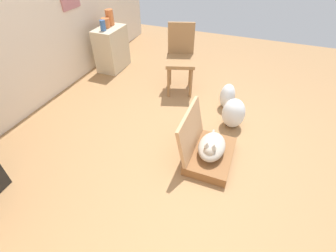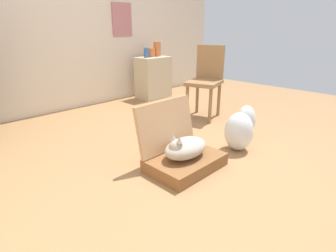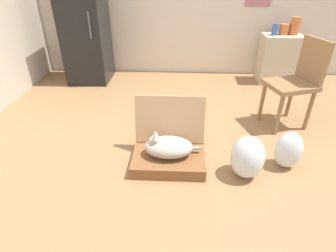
{
  "view_description": "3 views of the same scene",
  "coord_description": "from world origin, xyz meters",
  "px_view_note": "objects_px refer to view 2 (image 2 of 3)",
  "views": [
    {
      "loc": [
        -2.1,
        -0.54,
        2.01
      ],
      "look_at": [
        -0.19,
        0.19,
        0.3
      ],
      "focal_mm": 25.63,
      "sensor_mm": 36.0,
      "label": 1
    },
    {
      "loc": [
        -1.87,
        -1.74,
        1.19
      ],
      "look_at": [
        -0.27,
        -0.14,
        0.37
      ],
      "focal_mm": 28.97,
      "sensor_mm": 36.0,
      "label": 2
    },
    {
      "loc": [
        -0.14,
        -2.33,
        1.63
      ],
      "look_at": [
        -0.25,
        -0.07,
        0.27
      ],
      "focal_mm": 29.17,
      "sensor_mm": 36.0,
      "label": 3
    }
  ],
  "objects_px": {
    "side_table": "(153,77)",
    "cat": "(185,148)",
    "suitcase_base": "(185,162)",
    "vase_round": "(151,52)",
    "vase_short": "(157,49)",
    "plastic_bag_clear": "(246,121)",
    "vase_tall": "(146,53)",
    "plastic_bag_white": "(239,131)",
    "chair": "(206,79)"
  },
  "relations": [
    {
      "from": "plastic_bag_clear",
      "to": "vase_tall",
      "type": "xyz_separation_m",
      "value": [
        0.37,
        2.15,
        0.61
      ]
    },
    {
      "from": "suitcase_base",
      "to": "side_table",
      "type": "relative_size",
      "value": 0.93
    },
    {
      "from": "plastic_bag_white",
      "to": "vase_round",
      "type": "bearing_deg",
      "value": 68.79
    },
    {
      "from": "vase_round",
      "to": "plastic_bag_clear",
      "type": "bearing_deg",
      "value": -103.13
    },
    {
      "from": "plastic_bag_clear",
      "to": "chair",
      "type": "height_order",
      "value": "chair"
    },
    {
      "from": "suitcase_base",
      "to": "vase_tall",
      "type": "relative_size",
      "value": 4.13
    },
    {
      "from": "suitcase_base",
      "to": "vase_round",
      "type": "xyz_separation_m",
      "value": [
        1.59,
        2.22,
        0.73
      ]
    },
    {
      "from": "vase_short",
      "to": "chair",
      "type": "relative_size",
      "value": 0.25
    },
    {
      "from": "side_table",
      "to": "vase_short",
      "type": "distance_m",
      "value": 0.5
    },
    {
      "from": "plastic_bag_clear",
      "to": "vase_tall",
      "type": "distance_m",
      "value": 2.26
    },
    {
      "from": "side_table",
      "to": "plastic_bag_white",
      "type": "bearing_deg",
      "value": -111.57
    },
    {
      "from": "plastic_bag_white",
      "to": "side_table",
      "type": "xyz_separation_m",
      "value": [
        0.91,
        2.29,
        0.16
      ]
    },
    {
      "from": "vase_tall",
      "to": "chair",
      "type": "bearing_deg",
      "value": -94.12
    },
    {
      "from": "vase_short",
      "to": "vase_tall",
      "type": "bearing_deg",
      "value": -171.13
    },
    {
      "from": "cat",
      "to": "vase_tall",
      "type": "height_order",
      "value": "vase_tall"
    },
    {
      "from": "cat",
      "to": "vase_short",
      "type": "relative_size",
      "value": 2.11
    },
    {
      "from": "suitcase_base",
      "to": "cat",
      "type": "bearing_deg",
      "value": 178.12
    },
    {
      "from": "suitcase_base",
      "to": "chair",
      "type": "height_order",
      "value": "chair"
    },
    {
      "from": "side_table",
      "to": "vase_round",
      "type": "height_order",
      "value": "vase_round"
    },
    {
      "from": "vase_short",
      "to": "plastic_bag_clear",
      "type": "bearing_deg",
      "value": -106.63
    },
    {
      "from": "suitcase_base",
      "to": "side_table",
      "type": "xyz_separation_m",
      "value": [
        1.59,
        2.17,
        0.3
      ]
    },
    {
      "from": "plastic_bag_clear",
      "to": "vase_short",
      "type": "height_order",
      "value": "vase_short"
    },
    {
      "from": "chair",
      "to": "plastic_bag_white",
      "type": "bearing_deg",
      "value": -53.36
    },
    {
      "from": "side_table",
      "to": "cat",
      "type": "bearing_deg",
      "value": -126.32
    },
    {
      "from": "suitcase_base",
      "to": "plastic_bag_clear",
      "type": "xyz_separation_m",
      "value": [
        1.08,
        0.03,
        0.13
      ]
    },
    {
      "from": "plastic_bag_white",
      "to": "vase_short",
      "type": "relative_size",
      "value": 1.62
    },
    {
      "from": "vase_round",
      "to": "cat",
      "type": "bearing_deg",
      "value": -125.79
    },
    {
      "from": "suitcase_base",
      "to": "vase_round",
      "type": "relative_size",
      "value": 4.5
    },
    {
      "from": "vase_short",
      "to": "suitcase_base",
      "type": "bearing_deg",
      "value": -127.94
    },
    {
      "from": "cat",
      "to": "plastic_bag_white",
      "type": "height_order",
      "value": "plastic_bag_white"
    },
    {
      "from": "vase_tall",
      "to": "plastic_bag_white",
      "type": "bearing_deg",
      "value": -108.38
    },
    {
      "from": "plastic_bag_white",
      "to": "vase_short",
      "type": "distance_m",
      "value": 2.64
    },
    {
      "from": "suitcase_base",
      "to": "cat",
      "type": "distance_m",
      "value": 0.15
    },
    {
      "from": "suitcase_base",
      "to": "chair",
      "type": "distance_m",
      "value": 1.65
    },
    {
      "from": "cat",
      "to": "chair",
      "type": "xyz_separation_m",
      "value": [
        1.36,
        0.82,
        0.33
      ]
    },
    {
      "from": "suitcase_base",
      "to": "vase_tall",
      "type": "distance_m",
      "value": 2.71
    },
    {
      "from": "cat",
      "to": "suitcase_base",
      "type": "bearing_deg",
      "value": -1.88
    },
    {
      "from": "vase_round",
      "to": "chair",
      "type": "height_order",
      "value": "chair"
    },
    {
      "from": "plastic_bag_white",
      "to": "vase_short",
      "type": "height_order",
      "value": "vase_short"
    },
    {
      "from": "plastic_bag_white",
      "to": "plastic_bag_clear",
      "type": "bearing_deg",
      "value": 20.21
    },
    {
      "from": "plastic_bag_clear",
      "to": "vase_short",
      "type": "xyz_separation_m",
      "value": [
        0.65,
        2.19,
        0.65
      ]
    },
    {
      "from": "plastic_bag_clear",
      "to": "side_table",
      "type": "bearing_deg",
      "value": 76.62
    },
    {
      "from": "vase_tall",
      "to": "vase_round",
      "type": "relative_size",
      "value": 1.09
    },
    {
      "from": "suitcase_base",
      "to": "vase_round",
      "type": "bearing_deg",
      "value": 54.41
    },
    {
      "from": "plastic_bag_clear",
      "to": "vase_round",
      "type": "distance_m",
      "value": 2.33
    },
    {
      "from": "plastic_bag_clear",
      "to": "vase_short",
      "type": "bearing_deg",
      "value": 73.37
    },
    {
      "from": "cat",
      "to": "vase_round",
      "type": "bearing_deg",
      "value": 54.21
    },
    {
      "from": "plastic_bag_white",
      "to": "vase_short",
      "type": "bearing_deg",
      "value": 65.81
    },
    {
      "from": "vase_round",
      "to": "suitcase_base",
      "type": "bearing_deg",
      "value": -125.59
    },
    {
      "from": "vase_tall",
      "to": "vase_short",
      "type": "xyz_separation_m",
      "value": [
        0.29,
        0.05,
        0.04
      ]
    }
  ]
}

